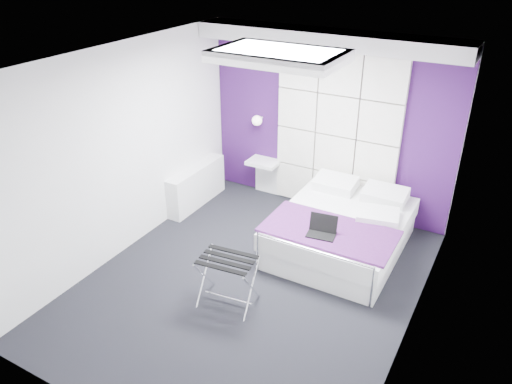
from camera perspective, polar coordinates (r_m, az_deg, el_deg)
floor at (r=6.00m, az=-0.52°, el=-10.31°), size 4.40×4.40×0.00m
ceiling at (r=4.86m, az=-0.65°, el=14.71°), size 4.40×4.40×0.00m
wall_back at (r=7.15m, az=8.28°, el=7.76°), size 3.60×0.00×3.60m
wall_left at (r=6.31m, az=-14.96°, el=4.40°), size 0.00×4.40×4.40m
wall_right at (r=4.78m, az=18.56°, el=-3.88°), size 0.00×4.40×4.40m
accent_wall at (r=7.14m, az=8.25°, el=7.74°), size 3.58×0.02×2.58m
soffit at (r=6.61m, az=8.16°, el=16.97°), size 3.58×0.50×0.20m
headboard at (r=7.09m, az=9.16°, el=6.41°), size 1.80×0.08×2.30m
skylight at (r=5.39m, az=2.64°, el=15.40°), size 1.36×0.86×0.12m
wall_lamp at (r=7.47m, az=0.27°, el=8.26°), size 0.15×0.15×0.15m
radiator at (r=7.55m, az=-6.80°, el=0.72°), size 0.22×1.20×0.60m
bed at (r=6.52m, az=9.73°, el=-4.32°), size 1.57×1.89×0.67m
nightstand at (r=7.62m, az=0.88°, el=3.43°), size 0.47×0.36×0.05m
luggage_rack at (r=5.55m, az=-3.26°, el=-10.13°), size 0.59×0.44×0.58m
laptop at (r=5.91m, az=7.65°, el=-4.28°), size 0.33×0.23×0.24m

